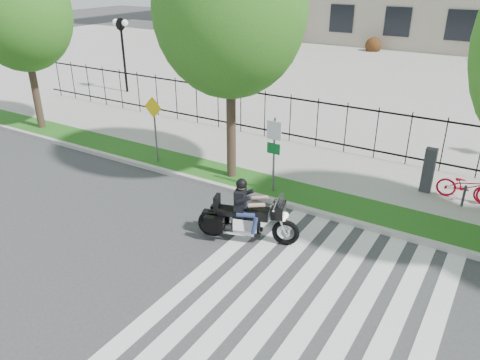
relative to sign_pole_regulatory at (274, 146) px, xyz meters
The scene contains 13 objects.
ground 5.17m from the sign_pole_regulatory, 109.94° to the right, with size 120.00×120.00×0.00m, color #363638.
curb 2.40m from the sign_pole_regulatory, 163.92° to the right, with size 60.00×0.20×0.15m, color #ACAAA2.
grass_verge 2.38m from the sign_pole_regulatory, 167.41° to the left, with size 60.00×1.50×0.15m, color #174D13.
sidewalk 3.71m from the sign_pole_regulatory, 120.05° to the left, with size 60.00×3.50×0.15m, color #A5A39A.
plaza 20.56m from the sign_pole_regulatory, 94.65° to the left, with size 80.00×34.00×0.10m, color #A5A39A.
crosswalk_stripes 5.83m from the sign_pole_regulatory, 55.36° to the right, with size 5.70×8.00×0.01m, color silver, non-canonical shape.
iron_fence 4.95m from the sign_pole_regulatory, 109.77° to the left, with size 30.00×0.06×2.00m, color black, non-canonical shape.
lamp_post_left 15.62m from the sign_pole_regulatory, 151.49° to the left, with size 1.06×0.70×4.25m.
street_tree_0 12.62m from the sign_pole_regulatory, behind, with size 4.13×4.13×7.30m.
street_tree_1 4.39m from the sign_pole_regulatory, 168.57° to the left, with size 4.79×4.79×8.32m.
sign_pole_regulatory is the anchor object (origin of this frame).
sign_pole_warning 4.94m from the sign_pole_regulatory, behind, with size 0.78×0.09×2.49m.
motorcycle_rider 3.05m from the sign_pole_regulatory, 76.05° to the right, with size 2.76×1.33×2.20m.
Camera 1 is at (8.00, -7.75, 6.92)m, focal length 35.00 mm.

